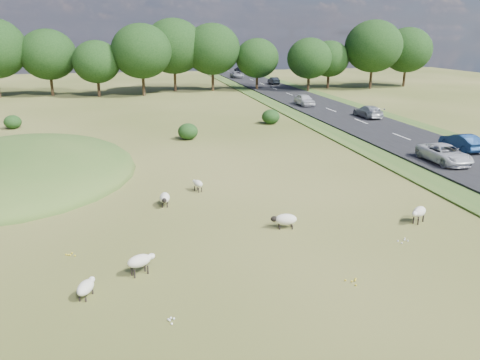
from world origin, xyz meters
name	(u,v)px	position (x,y,z in m)	size (l,w,h in m)	color
ground	(179,140)	(0.00, 20.00, 0.00)	(160.00, 160.00, 0.00)	#3C4A17
mound	(18,174)	(-12.00, 12.00, 0.00)	(16.00, 20.00, 4.00)	#33561E
road	(338,113)	(20.00, 30.00, 0.12)	(8.00, 150.00, 0.25)	black
treeline	(148,51)	(-1.06, 55.44, 6.57)	(96.28, 14.66, 11.70)	black
shrubs	(173,123)	(-0.06, 24.92, 0.74)	(28.17, 10.78, 1.56)	black
sheep_0	(198,184)	(-0.35, 5.40, 0.51)	(0.72, 1.04, 0.73)	beige
sheep_1	(285,219)	(3.09, -1.26, 0.48)	(1.37, 0.75, 0.76)	beige
sheep_2	(419,212)	(10.00, -2.13, 0.61)	(1.22, 0.98, 0.87)	beige
sheep_3	(165,198)	(-2.52, 3.31, 0.47)	(0.67, 1.31, 0.74)	beige
sheep_4	(86,287)	(-6.06, -5.71, 0.42)	(0.82, 1.19, 0.66)	beige
sheep_5	(140,261)	(-4.06, -4.43, 0.61)	(1.25, 0.89, 0.87)	beige
car_0	(274,81)	(21.90, 62.81, 0.88)	(1.33, 3.83, 1.26)	black
car_1	(237,75)	(18.10, 77.09, 0.91)	(2.18, 4.73, 1.31)	#A5A6AC
car_2	(462,142)	(21.90, 10.29, 0.92)	(1.41, 4.05, 1.33)	navy
car_3	(368,111)	(21.90, 26.15, 0.92)	(1.86, 4.59, 1.33)	#A9ACB0
car_4	(304,100)	(18.10, 36.33, 0.98)	(1.73, 4.31, 1.47)	silver
car_5	(444,154)	(18.10, 7.20, 0.90)	(2.17, 4.71, 1.31)	silver
car_6	(239,69)	(21.90, 91.66, 0.87)	(1.73, 4.25, 1.23)	black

